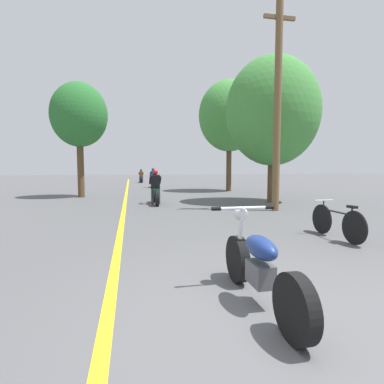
{
  "coord_description": "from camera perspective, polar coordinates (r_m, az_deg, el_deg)",
  "views": [
    {
      "loc": [
        -1.45,
        -2.59,
        1.48
      ],
      "look_at": [
        -0.03,
        4.3,
        0.9
      ],
      "focal_mm": 28.0,
      "sensor_mm": 36.0,
      "label": 1
    }
  ],
  "objects": [
    {
      "name": "ground_plane",
      "position": [
        3.31,
        17.06,
        -21.99
      ],
      "size": [
        120.0,
        120.0,
        0.0
      ],
      "primitive_type": "plane",
      "color": "#515154"
    },
    {
      "name": "bicycle_parked",
      "position": [
        6.92,
        25.9,
        -5.12
      ],
      "size": [
        0.44,
        1.65,
        0.77
      ],
      "color": "black",
      "rests_on": "ground"
    },
    {
      "name": "lane_stripe_center",
      "position": [
        14.96,
        -12.52,
        -1.08
      ],
      "size": [
        0.14,
        48.0,
        0.01
      ],
      "primitive_type": "cube",
      "color": "yellow",
      "rests_on": "ground"
    },
    {
      "name": "motorcycle_rider_mid",
      "position": [
        22.3,
        -7.4,
        2.25
      ],
      "size": [
        0.5,
        2.11,
        1.46
      ],
      "color": "black",
      "rests_on": "ground"
    },
    {
      "name": "motorcycle_rider_far",
      "position": [
        30.0,
        -9.66,
        2.74
      ],
      "size": [
        0.5,
        2.0,
        1.32
      ],
      "color": "black",
      "rests_on": "ground"
    },
    {
      "name": "roadside_tree_right_far",
      "position": [
        19.22,
        7.12,
        14.14
      ],
      "size": [
        3.8,
        3.42,
        6.85
      ],
      "color": "#513A23",
      "rests_on": "ground"
    },
    {
      "name": "utility_pole",
      "position": [
        10.82,
        15.98,
        15.72
      ],
      "size": [
        1.1,
        0.24,
        6.98
      ],
      "color": "brown",
      "rests_on": "ground"
    },
    {
      "name": "roadside_tree_right_near",
      "position": [
        13.37,
        15.14,
        14.6
      ],
      "size": [
        3.95,
        3.55,
        6.1
      ],
      "color": "#513A23",
      "rests_on": "ground"
    },
    {
      "name": "roadside_tree_left",
      "position": [
        16.07,
        -20.71,
        13.49
      ],
      "size": [
        2.72,
        2.45,
        5.62
      ],
      "color": "#513A23",
      "rests_on": "ground"
    },
    {
      "name": "motorcycle_foreground",
      "position": [
        3.39,
        12.62,
        -13.62
      ],
      "size": [
        0.79,
        1.99,
        1.01
      ],
      "color": "black",
      "rests_on": "ground"
    },
    {
      "name": "motorcycle_rider_lead",
      "position": [
        12.15,
        -6.96,
        0.16
      ],
      "size": [
        0.5,
        1.98,
        1.4
      ],
      "color": "black",
      "rests_on": "ground"
    }
  ]
}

